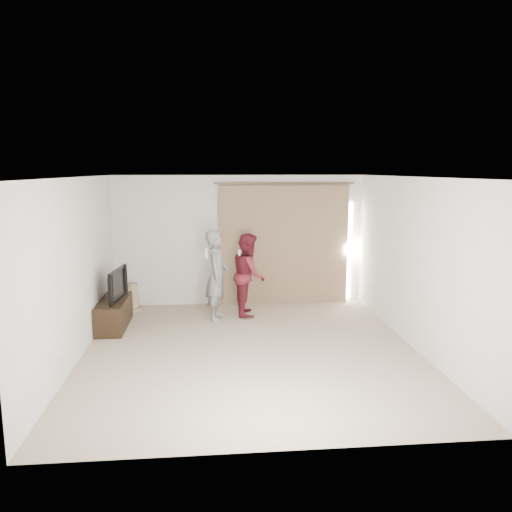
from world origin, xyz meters
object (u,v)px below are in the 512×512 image
Objects in this scene: tv at (113,284)px; person_woman at (249,274)px; tv_console at (114,313)px; person_man at (217,275)px.

person_woman is at bearing -70.05° from tv.
tv_console is at bearing 0.00° from tv.
tv_console is 0.52m from tv.
person_woman is at bearing 23.89° from person_man.
person_man reaches higher than tv.
tv_console is 0.83× the size of person_woman.
tv is at bearing -166.59° from person_woman.
tv reaches higher than tv_console.
tv_console is at bearing -166.59° from person_woman.
person_woman is at bearing 13.41° from tv_console.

